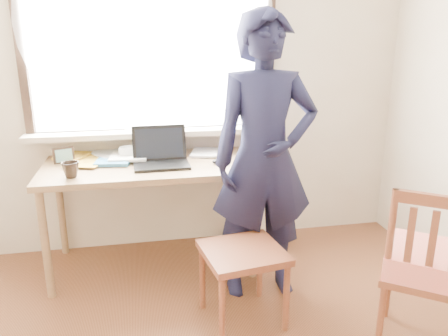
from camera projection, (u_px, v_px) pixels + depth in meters
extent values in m
cube|color=beige|center=(180.00, 80.00, 3.26)|extent=(3.50, 0.02, 2.60)
cube|color=white|center=(151.00, 39.00, 3.12)|extent=(1.70, 0.01, 1.30)
cube|color=black|center=(155.00, 132.00, 3.30)|extent=(1.82, 0.06, 0.06)
cube|color=black|center=(19.00, 39.00, 2.94)|extent=(0.06, 0.06, 1.30)
cube|color=black|center=(270.00, 38.00, 3.27)|extent=(0.06, 0.06, 1.30)
cube|color=beige|center=(156.00, 133.00, 3.23)|extent=(1.85, 0.20, 0.04)
cube|color=white|center=(151.00, 24.00, 3.02)|extent=(1.95, 0.02, 1.65)
cube|color=olive|center=(149.00, 167.00, 3.02)|extent=(1.44, 0.72, 0.04)
cylinder|color=olive|center=(46.00, 246.00, 2.72)|extent=(0.05, 0.05, 0.73)
cylinder|color=olive|center=(61.00, 209.00, 3.30)|extent=(0.05, 0.05, 0.73)
cylinder|color=olive|center=(253.00, 228.00, 2.97)|extent=(0.05, 0.05, 0.73)
cylinder|color=olive|center=(234.00, 197.00, 3.55)|extent=(0.05, 0.05, 0.73)
cube|color=black|center=(162.00, 165.00, 2.95)|extent=(0.38, 0.27, 0.02)
cube|color=black|center=(159.00, 143.00, 3.04)|extent=(0.37, 0.09, 0.24)
cube|color=black|center=(159.00, 143.00, 3.04)|extent=(0.33, 0.06, 0.20)
cube|color=black|center=(162.00, 165.00, 2.94)|extent=(0.33, 0.16, 0.00)
imported|color=white|center=(127.00, 153.00, 3.11)|extent=(0.16, 0.16, 0.09)
imported|color=black|center=(71.00, 170.00, 2.71)|extent=(0.15, 0.15, 0.10)
ellipsoid|color=black|center=(219.00, 161.00, 3.00)|extent=(0.09, 0.06, 0.04)
cube|color=white|center=(90.00, 159.00, 3.09)|extent=(0.25, 0.29, 0.02)
cube|color=white|center=(109.00, 158.00, 3.09)|extent=(0.30, 0.34, 0.02)
cube|color=white|center=(118.00, 155.00, 3.19)|extent=(0.26, 0.31, 0.01)
cube|color=white|center=(105.00, 154.00, 3.19)|extent=(0.34, 0.35, 0.02)
cube|color=white|center=(96.00, 159.00, 3.06)|extent=(0.35, 0.33, 0.00)
cube|color=white|center=(80.00, 155.00, 3.15)|extent=(0.36, 0.38, 0.01)
imported|color=white|center=(95.00, 156.00, 3.15)|extent=(0.32, 0.35, 0.03)
imported|color=white|center=(192.00, 152.00, 3.27)|extent=(0.26, 0.31, 0.02)
cube|color=black|center=(64.00, 157.00, 2.99)|extent=(0.14, 0.06, 0.11)
cube|color=#316E33|center=(64.00, 157.00, 2.99)|extent=(0.10, 0.04, 0.08)
cube|color=brown|center=(243.00, 253.00, 2.49)|extent=(0.50, 0.48, 0.04)
cylinder|color=brown|center=(222.00, 312.00, 2.33)|extent=(0.04, 0.04, 0.41)
cylinder|color=brown|center=(202.00, 278.00, 2.65)|extent=(0.04, 0.04, 0.41)
cylinder|color=brown|center=(286.00, 298.00, 2.45)|extent=(0.04, 0.04, 0.41)
cylinder|color=brown|center=(260.00, 267.00, 2.78)|extent=(0.04, 0.04, 0.41)
cube|color=brown|center=(426.00, 275.00, 2.28)|extent=(0.59, 0.58, 0.04)
cylinder|color=brown|center=(388.00, 286.00, 2.58)|extent=(0.04, 0.04, 0.40)
cylinder|color=brown|center=(380.00, 320.00, 2.27)|extent=(0.04, 0.04, 0.40)
cylinder|color=brown|center=(390.00, 236.00, 2.13)|extent=(0.04, 0.04, 0.49)
cube|color=brown|center=(439.00, 201.00, 1.99)|extent=(0.33, 0.26, 0.06)
cube|color=brown|center=(431.00, 249.00, 2.06)|extent=(0.04, 0.04, 0.39)
cube|color=brown|center=(409.00, 245.00, 2.10)|extent=(0.04, 0.04, 0.39)
cube|color=red|center=(428.00, 261.00, 2.26)|extent=(0.57, 0.57, 0.13)
imported|color=black|center=(264.00, 159.00, 2.68)|extent=(0.66, 0.45, 1.78)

